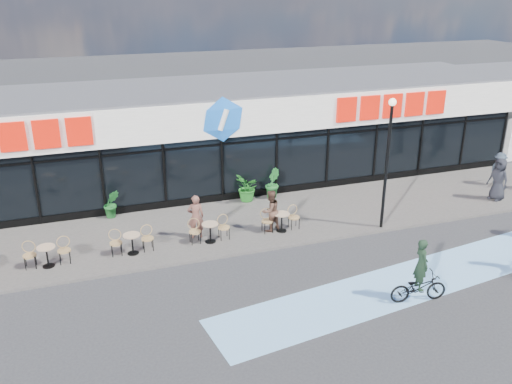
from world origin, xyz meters
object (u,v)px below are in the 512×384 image
at_px(pedestrian_b, 499,169).
at_px(potted_plant_left, 112,204).
at_px(pedestrian_a, 498,179).
at_px(potted_plant_mid, 247,188).
at_px(lamp_post, 388,153).
at_px(patron_left, 196,217).
at_px(potted_plant_right, 272,183).
at_px(patron_right, 270,211).

bearing_deg(pedestrian_b, potted_plant_left, 88.87).
bearing_deg(pedestrian_a, potted_plant_mid, -119.99).
bearing_deg(lamp_post, potted_plant_left, 155.95).
distance_m(potted_plant_mid, pedestrian_b, 11.95).
relative_size(patron_left, pedestrian_a, 0.90).
xyz_separation_m(lamp_post, potted_plant_right, (-2.95, 4.33, -2.37)).
relative_size(potted_plant_mid, patron_left, 0.73).
bearing_deg(patron_right, pedestrian_b, 163.86).
xyz_separation_m(potted_plant_right, pedestrian_b, (10.61, -2.01, 0.13)).
xyz_separation_m(patron_right, pedestrian_a, (10.52, -0.26, 0.13)).
distance_m(lamp_post, potted_plant_mid, 6.39).
distance_m(lamp_post, potted_plant_left, 11.09).
xyz_separation_m(lamp_post, pedestrian_a, (6.29, 0.87, -2.08)).
xyz_separation_m(potted_plant_left, patron_right, (5.66, -3.27, 0.23)).
distance_m(patron_left, patron_right, 2.86).
bearing_deg(patron_left, pedestrian_a, -175.99).
xyz_separation_m(potted_plant_left, patron_left, (2.82, -2.94, 0.26)).
relative_size(patron_left, pedestrian_b, 1.07).
height_order(potted_plant_left, potted_plant_mid, potted_plant_mid).
height_order(lamp_post, potted_plant_right, lamp_post).
distance_m(potted_plant_right, pedestrian_b, 10.80).
relative_size(potted_plant_left, patron_left, 0.70).
bearing_deg(pedestrian_a, potted_plant_left, -114.38).
relative_size(potted_plant_right, patron_left, 0.78).
xyz_separation_m(potted_plant_right, pedestrian_a, (9.25, -3.46, 0.29)).
height_order(patron_left, patron_right, patron_left).
relative_size(potted_plant_mid, pedestrian_a, 0.65).
distance_m(lamp_post, pedestrian_b, 8.31).
height_order(potted_plant_mid, pedestrian_b, pedestrian_b).
relative_size(potted_plant_left, pedestrian_a, 0.62).
bearing_deg(pedestrian_b, potted_plant_right, 84.96).
distance_m(patron_left, pedestrian_b, 14.74).
xyz_separation_m(patron_left, pedestrian_b, (14.72, 0.85, -0.06)).
xyz_separation_m(potted_plant_mid, potted_plant_right, (1.18, 0.08, 0.04)).
bearing_deg(potted_plant_mid, pedestrian_a, -17.95).
height_order(lamp_post, potted_plant_left, lamp_post).
xyz_separation_m(lamp_post, potted_plant_left, (-9.88, 4.41, -2.44)).
height_order(patron_right, pedestrian_a, pedestrian_a).
distance_m(potted_plant_left, potted_plant_right, 6.93).
xyz_separation_m(potted_plant_left, pedestrian_b, (17.54, -2.09, 0.20)).
height_order(patron_left, pedestrian_a, pedestrian_a).
bearing_deg(lamp_post, pedestrian_a, 7.87).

